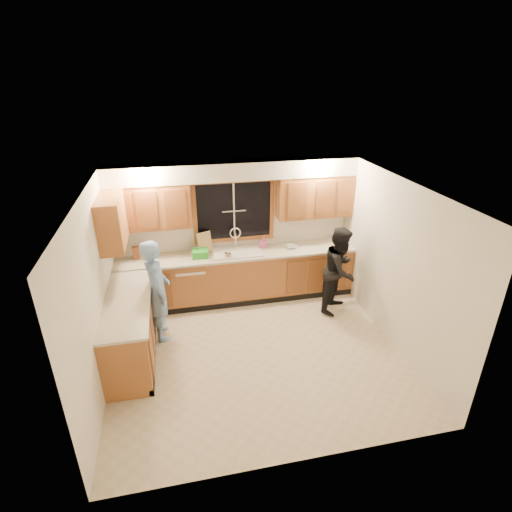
{
  "coord_description": "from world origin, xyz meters",
  "views": [
    {
      "loc": [
        -1.02,
        -4.71,
        3.86
      ],
      "look_at": [
        0.13,
        0.65,
        1.28
      ],
      "focal_mm": 28.0,
      "sensor_mm": 36.0,
      "label": 1
    }
  ],
  "objects_px": {
    "sink": "(238,256)",
    "dishwasher": "(191,283)",
    "woman": "(340,270)",
    "man": "(157,290)",
    "bowl": "(291,247)",
    "stove": "(127,353)",
    "dish_crate": "(200,253)",
    "soap_bottle": "(263,242)",
    "knife_block": "(136,253)"
  },
  "relations": [
    {
      "from": "dishwasher",
      "to": "dish_crate",
      "type": "bearing_deg",
      "value": -2.63
    },
    {
      "from": "dishwasher",
      "to": "stove",
      "type": "height_order",
      "value": "stove"
    },
    {
      "from": "dishwasher",
      "to": "man",
      "type": "xyz_separation_m",
      "value": [
        -0.53,
        -0.86,
        0.41
      ]
    },
    {
      "from": "man",
      "to": "soap_bottle",
      "type": "relative_size",
      "value": 8.0
    },
    {
      "from": "woman",
      "to": "soap_bottle",
      "type": "xyz_separation_m",
      "value": [
        -1.16,
        0.85,
        0.26
      ]
    },
    {
      "from": "dishwasher",
      "to": "bowl",
      "type": "distance_m",
      "value": 1.91
    },
    {
      "from": "stove",
      "to": "soap_bottle",
      "type": "xyz_separation_m",
      "value": [
        2.29,
        1.96,
        0.57
      ]
    },
    {
      "from": "stove",
      "to": "dish_crate",
      "type": "xyz_separation_m",
      "value": [
        1.14,
        1.8,
        0.53
      ]
    },
    {
      "from": "dish_crate",
      "to": "man",
      "type": "bearing_deg",
      "value": -130.55
    },
    {
      "from": "woman",
      "to": "dishwasher",
      "type": "bearing_deg",
      "value": 117.13
    },
    {
      "from": "man",
      "to": "woman",
      "type": "relative_size",
      "value": 1.08
    },
    {
      "from": "woman",
      "to": "dish_crate",
      "type": "height_order",
      "value": "woman"
    },
    {
      "from": "sink",
      "to": "dishwasher",
      "type": "distance_m",
      "value": 0.96
    },
    {
      "from": "sink",
      "to": "soap_bottle",
      "type": "distance_m",
      "value": 0.53
    },
    {
      "from": "dish_crate",
      "to": "soap_bottle",
      "type": "relative_size",
      "value": 1.32
    },
    {
      "from": "bowl",
      "to": "dish_crate",
      "type": "bearing_deg",
      "value": -179.09
    },
    {
      "from": "knife_block",
      "to": "bowl",
      "type": "relative_size",
      "value": 1.12
    },
    {
      "from": "soap_bottle",
      "to": "dishwasher",
      "type": "bearing_deg",
      "value": -173.58
    },
    {
      "from": "stove",
      "to": "knife_block",
      "type": "bearing_deg",
      "value": 87.66
    },
    {
      "from": "knife_block",
      "to": "stove",
      "type": "bearing_deg",
      "value": -102.25
    },
    {
      "from": "man",
      "to": "woman",
      "type": "distance_m",
      "value": 3.03
    },
    {
      "from": "dishwasher",
      "to": "soap_bottle",
      "type": "bearing_deg",
      "value": 6.42
    },
    {
      "from": "dish_crate",
      "to": "stove",
      "type": "bearing_deg",
      "value": -122.41
    },
    {
      "from": "sink",
      "to": "dish_crate",
      "type": "height_order",
      "value": "sink"
    },
    {
      "from": "sink",
      "to": "woman",
      "type": "height_order",
      "value": "woman"
    },
    {
      "from": "man",
      "to": "bowl",
      "type": "height_order",
      "value": "man"
    },
    {
      "from": "stove",
      "to": "knife_block",
      "type": "relative_size",
      "value": 4.18
    },
    {
      "from": "knife_block",
      "to": "soap_bottle",
      "type": "height_order",
      "value": "knife_block"
    },
    {
      "from": "sink",
      "to": "dishwasher",
      "type": "height_order",
      "value": "sink"
    },
    {
      "from": "man",
      "to": "bowl",
      "type": "relative_size",
      "value": 8.53
    },
    {
      "from": "man",
      "to": "dish_crate",
      "type": "relative_size",
      "value": 6.05
    },
    {
      "from": "woman",
      "to": "stove",
      "type": "bearing_deg",
      "value": 150.67
    },
    {
      "from": "dishwasher",
      "to": "dish_crate",
      "type": "xyz_separation_m",
      "value": [
        0.19,
        -0.01,
        0.57
      ]
    },
    {
      "from": "stove",
      "to": "woman",
      "type": "relative_size",
      "value": 0.59
    },
    {
      "from": "dishwasher",
      "to": "woman",
      "type": "distance_m",
      "value": 2.62
    },
    {
      "from": "sink",
      "to": "soap_bottle",
      "type": "height_order",
      "value": "sink"
    },
    {
      "from": "sink",
      "to": "dish_crate",
      "type": "bearing_deg",
      "value": -177.95
    },
    {
      "from": "stove",
      "to": "dish_crate",
      "type": "bearing_deg",
      "value": 57.59
    },
    {
      "from": "stove",
      "to": "dishwasher",
      "type": "bearing_deg",
      "value": 62.31
    },
    {
      "from": "man",
      "to": "bowl",
      "type": "xyz_separation_m",
      "value": [
        2.37,
        0.88,
        0.12
      ]
    },
    {
      "from": "soap_bottle",
      "to": "woman",
      "type": "bearing_deg",
      "value": -36.4
    },
    {
      "from": "woman",
      "to": "sink",
      "type": "bearing_deg",
      "value": 109.31
    },
    {
      "from": "soap_bottle",
      "to": "sink",
      "type": "bearing_deg",
      "value": -164.47
    },
    {
      "from": "stove",
      "to": "bowl",
      "type": "relative_size",
      "value": 4.68
    },
    {
      "from": "woman",
      "to": "bowl",
      "type": "relative_size",
      "value": 7.92
    },
    {
      "from": "dishwasher",
      "to": "dish_crate",
      "type": "relative_size",
      "value": 3.03
    },
    {
      "from": "knife_block",
      "to": "bowl",
      "type": "height_order",
      "value": "knife_block"
    },
    {
      "from": "sink",
      "to": "man",
      "type": "bearing_deg",
      "value": -147.74
    },
    {
      "from": "stove",
      "to": "man",
      "type": "distance_m",
      "value": 1.1
    },
    {
      "from": "soap_bottle",
      "to": "man",
      "type": "bearing_deg",
      "value": -151.68
    }
  ]
}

